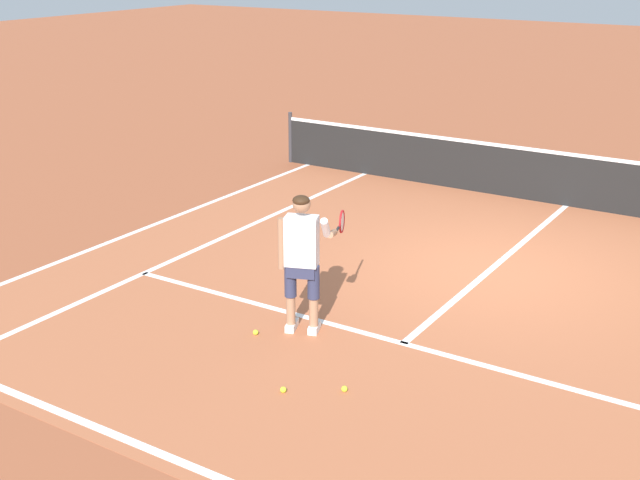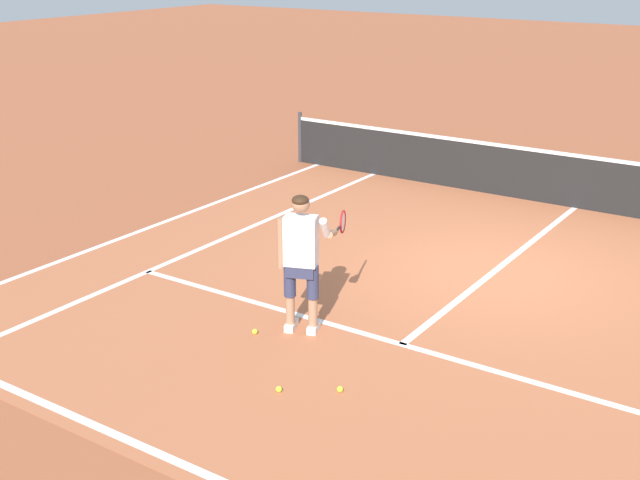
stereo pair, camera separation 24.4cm
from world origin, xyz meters
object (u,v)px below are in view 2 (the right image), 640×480
Objects in this scene: tennis_ball_by_baseline at (255,332)px; tennis_player at (302,254)px; tennis_ball_mid_court at (279,389)px; tennis_ball_near_feet at (340,389)px.

tennis_player is at bearing 44.63° from tennis_ball_by_baseline.
tennis_ball_by_baseline is at bearing -135.37° from tennis_player.
tennis_ball_mid_court is at bearing -64.77° from tennis_player.
tennis_player is 25.95× the size of tennis_ball_by_baseline.
tennis_player reaches higher than tennis_ball_near_feet.
tennis_ball_by_baseline is at bearing 138.22° from tennis_ball_mid_court.
tennis_ball_by_baseline is 1.00× the size of tennis_ball_mid_court.
tennis_ball_by_baseline is at bearing 159.75° from tennis_ball_near_feet.
tennis_ball_near_feet is (1.17, -0.99, -0.96)m from tennis_player.
tennis_ball_near_feet is at bearing -20.25° from tennis_ball_by_baseline.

